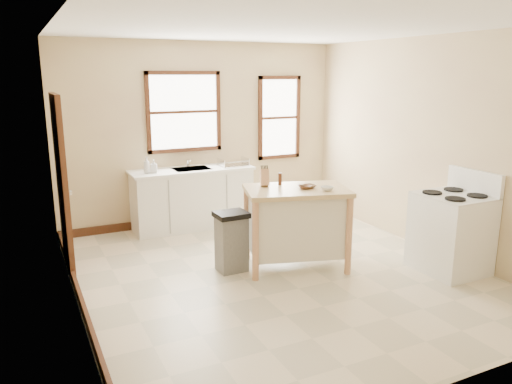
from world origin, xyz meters
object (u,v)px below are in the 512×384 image
Objects in this scene: dish_rack at (233,162)px; bowl_a at (305,187)px; soap_bottle_a at (147,165)px; bowl_b at (309,187)px; bowl_c at (327,189)px; knife_block at (264,178)px; pepper_grinder at (280,179)px; soap_bottle_b at (154,166)px; gas_stove at (452,222)px; trash_bin at (232,241)px; kitchen_island at (296,228)px.

dish_rack is 2.09m from bowl_a.
soap_bottle_a reaches higher than dish_rack.
bowl_b is 0.23m from bowl_c.
knife_block is 1.24× the size of bowl_b.
soap_bottle_a is at bearing 123.96° from pepper_grinder.
gas_stove is (2.78, -2.96, -0.41)m from soap_bottle_b.
pepper_grinder is 0.38m from bowl_b.
bowl_a is 0.06m from bowl_b.
gas_stove reaches higher than soap_bottle_b.
soap_bottle_a is 2.77m from bowl_c.
bowl_b is (0.08, -2.09, 0.03)m from dish_rack.
dish_rack is 2.30m from bowl_c.
dish_rack is 0.59× the size of trash_bin.
soap_bottle_a is at bearing 123.33° from bowl_a.
trash_bin is 0.60× the size of gas_stove.
soap_bottle_b is 0.26× the size of trash_bin.
pepper_grinder is at bearing -38.23° from soap_bottle_b.
bowl_a is 0.13× the size of gas_stove.
soap_bottle_a reaches higher than bowl_c.
knife_block is at bearing -42.86° from soap_bottle_b.
trash_bin is (0.54, -1.81, -0.68)m from soap_bottle_a.
trash_bin is (-0.83, 0.28, -0.64)m from bowl_a.
soap_bottle_a is at bearing 105.10° from trash_bin.
dish_rack is at bearing 95.01° from bowl_c.
knife_block reaches higher than soap_bottle_a.
bowl_b is 1.13m from trash_bin.
knife_block is at bearing 147.80° from gas_stove.
gas_stove is (1.68, -1.16, -0.46)m from pepper_grinder.
dish_rack is 2.88× the size of pepper_grinder.
pepper_grinder reaches higher than soap_bottle_b.
soap_bottle_b is 2.48m from bowl_b.
bowl_a is 1.09m from trash_bin.
bowl_c is (1.55, -2.29, -0.03)m from soap_bottle_a.
bowl_b is at bearing -53.81° from pepper_grinder.
pepper_grinder is at bearing 124.74° from bowl_c.
soap_bottle_a is 2.15m from pepper_grinder.
gas_stove is at bearing -34.66° from pepper_grinder.
dish_rack is 0.36× the size of gas_stove.
knife_block reaches higher than bowl_b.
bowl_c is at bearing -48.50° from bowl_a.
knife_block is 0.27× the size of trash_bin.
bowl_b is (1.32, -2.10, -0.01)m from soap_bottle_b.
kitchen_island is (1.19, -2.04, -0.52)m from soap_bottle_b.
trash_bin is 2.62m from gas_stove.
soap_bottle_b is 0.16× the size of kitchen_island.
bowl_c reaches higher than bowl_a.
soap_bottle_b is 1.21× the size of bowl_a.
trash_bin is (-0.75, 0.23, -0.13)m from kitchen_island.
knife_block is 2.28m from gas_stove.
bowl_a is (0.02, -2.09, 0.03)m from dish_rack.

